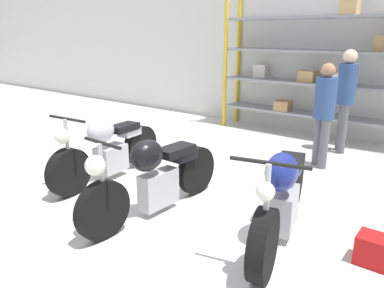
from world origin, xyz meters
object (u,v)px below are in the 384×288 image
(motorcycle_blue, at_px, (282,197))
(toolbox, at_px, (382,252))
(shelving_rack, at_px, (311,67))
(motorcycle_silver, at_px, (108,150))
(motorcycle_black, at_px, (154,176))
(person_near_rack, at_px, (346,93))
(person_browsing, at_px, (324,108))

(motorcycle_blue, height_order, toolbox, motorcycle_blue)
(toolbox, bearing_deg, motorcycle_blue, -175.50)
(shelving_rack, xyz_separation_m, motorcycle_blue, (1.32, -4.09, -0.96))
(motorcycle_silver, height_order, toolbox, motorcycle_silver)
(motorcycle_silver, bearing_deg, motorcycle_black, 67.44)
(motorcycle_silver, distance_m, motorcycle_blue, 2.72)
(person_near_rack, height_order, toolbox, person_near_rack)
(shelving_rack, distance_m, motorcycle_black, 4.60)
(motorcycle_black, height_order, person_browsing, person_browsing)
(shelving_rack, relative_size, toolbox, 8.28)
(person_near_rack, bearing_deg, person_browsing, 62.27)
(motorcycle_black, bearing_deg, motorcycle_blue, 109.05)
(motorcycle_black, xyz_separation_m, person_browsing, (0.98, 2.81, 0.49))
(shelving_rack, relative_size, motorcycle_silver, 1.73)
(motorcycle_silver, xyz_separation_m, toolbox, (3.69, 0.08, -0.30))
(motorcycle_black, height_order, person_near_rack, person_near_rack)
(motorcycle_black, xyz_separation_m, toolbox, (2.38, 0.49, -0.33))
(person_browsing, bearing_deg, toolbox, 69.53)
(motorcycle_silver, distance_m, motorcycle_black, 1.37)
(motorcycle_black, height_order, toolbox, motorcycle_black)
(toolbox, bearing_deg, person_near_rack, 112.55)
(person_near_rack, bearing_deg, motorcycle_silver, 29.42)
(motorcycle_black, distance_m, motorcycle_blue, 1.47)
(motorcycle_silver, relative_size, person_browsing, 1.28)
(toolbox, bearing_deg, person_browsing, 121.18)
(motorcycle_silver, height_order, person_browsing, person_browsing)
(motorcycle_black, height_order, motorcycle_blue, motorcycle_blue)
(motorcycle_silver, height_order, motorcycle_blue, motorcycle_blue)
(shelving_rack, distance_m, motorcycle_silver, 4.43)
(motorcycle_blue, bearing_deg, motorcycle_silver, -103.63)
(person_near_rack, bearing_deg, motorcycle_blue, 70.32)
(shelving_rack, bearing_deg, motorcycle_silver, -108.83)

